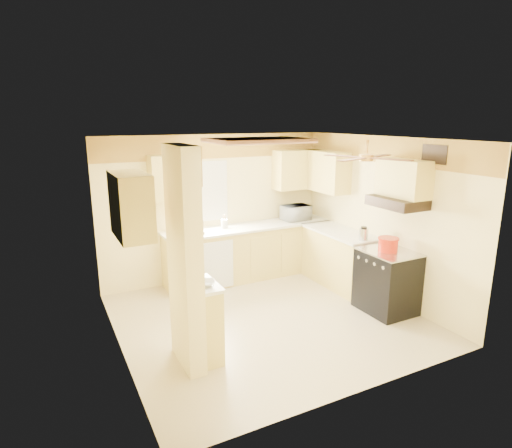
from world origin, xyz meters
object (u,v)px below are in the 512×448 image
bowl (206,283)px  kettle (364,234)px  stove (387,281)px  microwave (296,213)px  dutch_oven (388,244)px

bowl → kettle: bearing=12.3°
stove → kettle: (-0.01, 0.54, 0.58)m
microwave → kettle: microwave is taller
dutch_oven → kettle: size_ratio=1.38×
bowl → kettle: (2.80, 0.61, 0.07)m
microwave → dutch_oven: microwave is taller
stove → bowl: bowl is taller
kettle → dutch_oven: bearing=-89.8°
bowl → kettle: size_ratio=1.01×
microwave → kettle: size_ratio=2.34×
stove → bowl: 2.86m
stove → bowl: (-2.81, -0.07, 0.51)m
microwave → bowl: microwave is taller
microwave → kettle: bearing=94.2°
dutch_oven → kettle: kettle is taller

